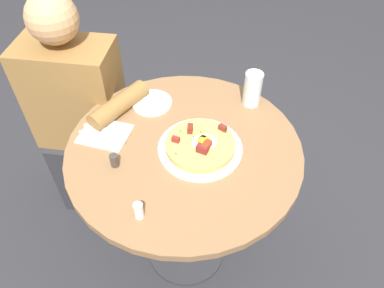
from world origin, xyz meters
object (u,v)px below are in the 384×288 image
dining_table (185,178)px  pepper_shaker (114,160)px  fork (102,136)px  salt_shaker (139,211)px  pizza_plate (200,148)px  knife (107,129)px  person_seated (85,127)px  water_glass (253,89)px  bread_plate (152,103)px  breakfast_pizza (201,144)px

dining_table → pepper_shaker: (0.21, 0.12, 0.20)m
fork → salt_shaker: 0.36m
pizza_plate → knife: 0.35m
person_seated → pepper_shaker: bearing=127.3°
water_glass → fork: bearing=27.5°
pizza_plate → fork: pizza_plate is taller
bread_plate → fork: bearing=57.0°
knife → dining_table: bearing=0.7°
knife → person_seated: bearing=140.7°
breakfast_pizza → pepper_shaker: breakfast_pizza is taller
dining_table → fork: (0.29, -0.00, 0.18)m
pizza_plate → person_seated: bearing=-26.7°
pizza_plate → water_glass: size_ratio=2.12×
bread_plate → water_glass: bearing=-170.8°
breakfast_pizza → water_glass: water_glass is taller
pizza_plate → bread_plate: size_ratio=1.87×
breakfast_pizza → knife: bearing=-7.0°
dining_table → bread_plate: bread_plate is taller
dining_table → fork: fork is taller
pizza_plate → salt_shaker: size_ratio=4.94×
person_seated → bread_plate: 0.44m
salt_shaker → pepper_shaker: 0.22m
dining_table → salt_shaker: (0.08, 0.30, 0.21)m
fork → salt_shaker: bearing=-47.0°
salt_shaker → fork: bearing=-54.9°
person_seated → knife: size_ratio=6.31×
bread_plate → fork: 0.25m
breakfast_pizza → fork: breakfast_pizza is taller
fork → salt_shaker: size_ratio=3.07×
fork → salt_shaker: salt_shaker is taller
breakfast_pizza → knife: (0.35, -0.04, -0.02)m
pizza_plate → fork: (0.35, -0.01, 0.00)m
dining_table → salt_shaker: 0.37m
pizza_plate → salt_shaker: bearing=64.0°
fork → water_glass: water_glass is taller
salt_shaker → pepper_shaker: (0.13, -0.18, -0.01)m
dining_table → knife: size_ratio=4.56×
fork → breakfast_pizza: bearing=6.8°
breakfast_pizza → fork: bearing=-1.1°
dining_table → breakfast_pizza: (-0.06, 0.01, 0.20)m
dining_table → pizza_plate: pizza_plate is taller
person_seated → salt_shaker: (-0.43, 0.58, 0.27)m
pizza_plate → pepper_shaker: bearing=22.3°
breakfast_pizza → bread_plate: (0.22, -0.21, -0.02)m
person_seated → bread_plate: (-0.35, 0.07, 0.25)m
knife → salt_shaker: bearing=-50.6°
knife → salt_shaker: size_ratio=3.07×
dining_table → pepper_shaker: size_ratio=17.51×
person_seated → salt_shaker: person_seated is taller
person_seated → pepper_shaker: 0.56m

